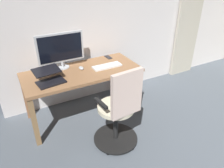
# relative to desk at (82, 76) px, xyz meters

# --- Properties ---
(back_room_partition) EXTENTS (5.76, 0.10, 2.70)m
(back_room_partition) POSITION_rel_desk_xyz_m (-1.79, -0.50, 0.72)
(back_room_partition) COLOR silver
(back_room_partition) RESTS_ON ground
(curtain_right_panel) EXTENTS (0.53, 0.06, 2.51)m
(curtain_right_panel) POSITION_rel_desk_xyz_m (-2.30, -0.39, 0.62)
(curtain_right_panel) COLOR beige
(curtain_right_panel) RESTS_ON ground
(desk) EXTENTS (1.59, 0.70, 0.72)m
(desk) POSITION_rel_desk_xyz_m (0.00, 0.00, 0.00)
(desk) COLOR #926642
(desk) RESTS_ON ground
(office_chair) EXTENTS (0.56, 0.56, 1.07)m
(office_chair) POSITION_rel_desk_xyz_m (-0.14, 0.79, -0.14)
(office_chair) COLOR black
(office_chair) RESTS_ON ground
(computer_monitor) EXTENTS (0.64, 0.18, 0.49)m
(computer_monitor) POSITION_rel_desk_xyz_m (0.20, -0.23, 0.36)
(computer_monitor) COLOR #B7BCC1
(computer_monitor) RESTS_ON desk
(computer_keyboard) EXTENTS (0.41, 0.15, 0.02)m
(computer_keyboard) POSITION_rel_desk_xyz_m (-0.36, 0.05, 0.10)
(computer_keyboard) COLOR white
(computer_keyboard) RESTS_ON desk
(laptop) EXTENTS (0.37, 0.36, 0.15)m
(laptop) POSITION_rel_desk_xyz_m (0.46, 0.10, 0.14)
(laptop) COLOR black
(laptop) RESTS_ON desk
(computer_mouse) EXTENTS (0.06, 0.10, 0.04)m
(computer_mouse) POSITION_rel_desk_xyz_m (-0.01, -0.06, 0.10)
(computer_mouse) COLOR #B7BCC1
(computer_mouse) RESTS_ON desk
(cell_phone_by_monitor) EXTENTS (0.07, 0.15, 0.01)m
(cell_phone_by_monitor) POSITION_rel_desk_xyz_m (-0.53, -0.25, 0.09)
(cell_phone_by_monitor) COLOR #232328
(cell_phone_by_monitor) RESTS_ON desk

